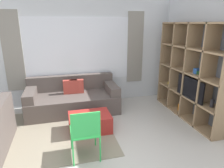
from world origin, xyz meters
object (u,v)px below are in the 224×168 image
(ottoman, at_px, (90,123))
(folding_chair, at_px, (85,130))
(couch_main, at_px, (73,99))
(shelving_unit, at_px, (192,73))

(ottoman, bearing_deg, folding_chair, -102.85)
(couch_main, distance_m, folding_chair, 1.95)
(shelving_unit, distance_m, ottoman, 2.49)
(shelving_unit, xyz_separation_m, ottoman, (-2.33, -0.08, -0.87))
(folding_chair, bearing_deg, shelving_unit, -159.36)
(shelving_unit, bearing_deg, folding_chair, -159.36)
(couch_main, bearing_deg, ottoman, -76.99)
(shelving_unit, xyz_separation_m, couch_main, (-2.57, 0.98, -0.74))
(shelving_unit, bearing_deg, couch_main, 159.06)
(shelving_unit, relative_size, folding_chair, 2.50)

